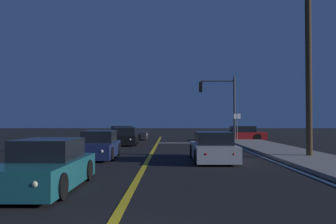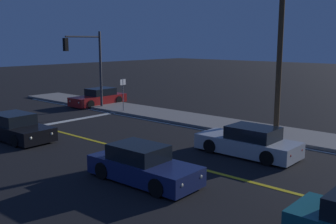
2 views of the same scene
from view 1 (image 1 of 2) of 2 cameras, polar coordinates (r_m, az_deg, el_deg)
sidewalk_right at (r=18.65m, az=21.05°, el=-6.78°), size 3.20×46.60×0.15m
lane_line_center at (r=17.50m, az=-3.10°, el=-7.47°), size 0.20×44.01×0.01m
lane_line_edge_right at (r=18.09m, az=15.52°, el=-7.22°), size 0.16×44.01×0.01m
stop_bar at (r=28.94m, az=4.21°, el=-5.06°), size 5.99×0.50×0.01m
car_side_waiting_red at (r=33.11m, az=11.75°, el=-3.57°), size 4.76×1.91×1.34m
car_parked_curb_navy at (r=17.78m, az=-11.24°, el=-5.48°), size 1.90×4.44×1.34m
car_distant_tail_charcoal at (r=33.45m, az=-7.12°, el=-3.57°), size 4.22×1.90×1.34m
car_following_oncoming_black at (r=27.11m, az=-7.07°, el=-4.08°), size 2.14×4.68×1.34m
car_far_approaching_teal at (r=10.19m, az=-19.29°, el=-8.51°), size 1.88×4.33×1.34m
car_lead_oncoming_silver at (r=16.33m, az=7.31°, el=-5.86°), size 1.92×4.68×1.34m
traffic_signal_near_right at (r=31.52m, az=8.77°, el=2.19°), size 3.24×0.28×5.79m
utility_pole_right at (r=18.88m, az=21.94°, el=9.70°), size 1.57×0.30×10.55m
street_sign_corner at (r=28.84m, az=11.22°, el=-1.78°), size 0.56×0.09×2.46m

